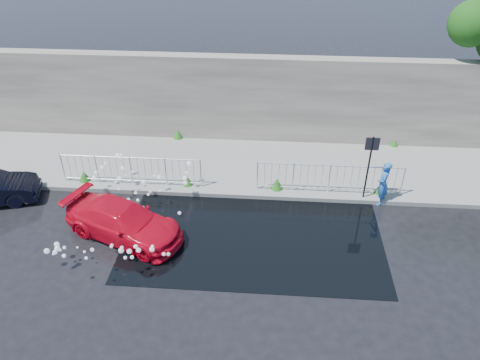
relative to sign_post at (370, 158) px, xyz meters
The scene contains 12 objects.
ground 5.50m from the sign_post, 143.57° to the right, with size 90.00×90.00×0.00m, color black.
pavement 4.90m from the sign_post, 155.66° to the left, with size 30.00×4.00×0.15m, color slate.
curb 4.51m from the sign_post, behind, with size 30.00×0.25×0.16m, color slate.
retaining_wall 5.87m from the sign_post, 135.69° to the left, with size 30.00×0.60×3.50m, color #534D46.
puddle 4.59m from the sign_post, 150.42° to the right, with size 8.00×5.00×0.01m, color black.
sign_post is the anchor object (origin of this frame).
railing_left 8.26m from the sign_post, behind, with size 5.05×0.05×1.10m.
railing_right 1.57m from the sign_post, 168.23° to the left, with size 5.05×0.05×1.10m.
weeds 4.92m from the sign_post, 164.28° to the left, with size 12.17×3.93×0.41m.
water_spray 8.16m from the sign_post, 167.00° to the right, with size 3.49×5.51×1.06m.
red_car 8.18m from the sign_post, 162.21° to the right, with size 1.57×3.87×1.12m, color red.
person 1.08m from the sign_post, 10.11° to the right, with size 0.58×0.38×1.60m, color #225BAB.
Camera 1 is at (0.92, -10.40, 9.58)m, focal length 35.00 mm.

